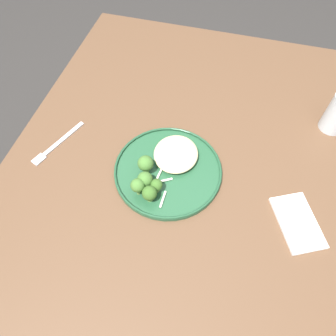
{
  "coord_description": "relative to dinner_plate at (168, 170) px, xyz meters",
  "views": [
    {
      "loc": [
        -0.41,
        -0.07,
        1.47
      ],
      "look_at": [
        0.04,
        0.05,
        0.76
      ],
      "focal_mm": 33.84,
      "sensor_mm": 36.0,
      "label": 1
    }
  ],
  "objects": [
    {
      "name": "broccoli_floret_tall_stalk",
      "position": [
        -0.09,
        0.05,
        0.04
      ],
      "size": [
        0.04,
        0.04,
        0.06
      ],
      "color": "#7A994C",
      "rests_on": "dinner_plate"
    },
    {
      "name": "onion_sliver_curled_piece",
      "position": [
        -0.01,
        0.02,
        0.01
      ],
      "size": [
        0.05,
        0.01,
        0.0
      ],
      "primitive_type": "cube",
      "rotation": [
        0.0,
        0.0,
        6.17
      ],
      "color": "silver",
      "rests_on": "dinner_plate"
    },
    {
      "name": "broccoli_floret_split_head",
      "position": [
        -0.07,
        0.01,
        0.03
      ],
      "size": [
        0.03,
        0.03,
        0.04
      ],
      "color": "#7A994C",
      "rests_on": "dinner_plate"
    },
    {
      "name": "dinner_fork",
      "position": [
        0.01,
        0.33,
        -0.01
      ],
      "size": [
        0.18,
        0.09,
        0.0
      ],
      "color": "silver",
      "rests_on": "wooden_dining_table"
    },
    {
      "name": "folded_napkin",
      "position": [
        -0.06,
        -0.35,
        -0.0
      ],
      "size": [
        0.17,
        0.15,
        0.01
      ],
      "primitive_type": "cube",
      "rotation": [
        0.0,
        0.0,
        0.46
      ],
      "color": "white",
      "rests_on": "wooden_dining_table"
    },
    {
      "name": "ground",
      "position": [
        -0.04,
        -0.05,
        -0.75
      ],
      "size": [
        6.0,
        6.0,
        0.0
      ],
      "primitive_type": "plane",
      "color": "#2D2B28"
    },
    {
      "name": "seared_scallop_rear_pale",
      "position": [
        0.0,
        -0.0,
        0.01
      ],
      "size": [
        0.03,
        0.03,
        0.02
      ],
      "color": "beige",
      "rests_on": "dinner_plate"
    },
    {
      "name": "broccoli_floret_small_sprig",
      "position": [
        -0.02,
        0.05,
        0.04
      ],
      "size": [
        0.04,
        0.04,
        0.06
      ],
      "color": "#7A994C",
      "rests_on": "dinner_plate"
    },
    {
      "name": "wooden_dining_table",
      "position": [
        -0.04,
        -0.05,
        -0.09
      ],
      "size": [
        1.4,
        1.0,
        0.74
      ],
      "color": "brown",
      "rests_on": "ground"
    },
    {
      "name": "onion_sliver_short_strip",
      "position": [
        -0.09,
        -0.01,
        0.01
      ],
      "size": [
        0.05,
        0.01,
        0.0
      ],
      "primitive_type": "cube",
      "rotation": [
        0.0,
        0.0,
        6.26
      ],
      "color": "silver",
      "rests_on": "dinner_plate"
    },
    {
      "name": "dinner_plate",
      "position": [
        0.0,
        0.0,
        0.0
      ],
      "size": [
        0.29,
        0.29,
        0.02
      ],
      "color": "#235133",
      "rests_on": "wooden_dining_table"
    },
    {
      "name": "onion_sliver_long_sliver",
      "position": [
        -0.04,
        -0.0,
        0.01
      ],
      "size": [
        0.03,
        0.04,
        0.0
      ],
      "primitive_type": "cube",
      "rotation": [
        0.0,
        0.0,
        2.1
      ],
      "color": "silver",
      "rests_on": "dinner_plate"
    },
    {
      "name": "seared_scallop_half_hidden",
      "position": [
        0.04,
        -0.02,
        0.01
      ],
      "size": [
        0.03,
        0.03,
        0.02
      ],
      "color": "#E5C689",
      "rests_on": "dinner_plate"
    },
    {
      "name": "broccoli_floret_near_rim",
      "position": [
        -0.06,
        0.04,
        0.04
      ],
      "size": [
        0.04,
        0.04,
        0.05
      ],
      "color": "#89A356",
      "rests_on": "dinner_plate"
    },
    {
      "name": "broccoli_floret_right_tilted",
      "position": [
        -0.1,
        0.02,
        0.03
      ],
      "size": [
        0.04,
        0.04,
        0.05
      ],
      "color": "#7A994C",
      "rests_on": "dinner_plate"
    },
    {
      "name": "noodle_bed",
      "position": [
        0.05,
        -0.01,
        0.02
      ],
      "size": [
        0.13,
        0.12,
        0.03
      ],
      "color": "beige",
      "rests_on": "dinner_plate"
    },
    {
      "name": "seared_scallop_right_edge",
      "position": [
        0.02,
        -0.04,
        0.01
      ],
      "size": [
        0.04,
        0.04,
        0.01
      ],
      "color": "beige",
      "rests_on": "dinner_plate"
    },
    {
      "name": "seared_scallop_center_golden",
      "position": [
        0.07,
        -0.04,
        0.01
      ],
      "size": [
        0.03,
        0.03,
        0.01
      ],
      "color": "#E5C689",
      "rests_on": "dinner_plate"
    }
  ]
}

